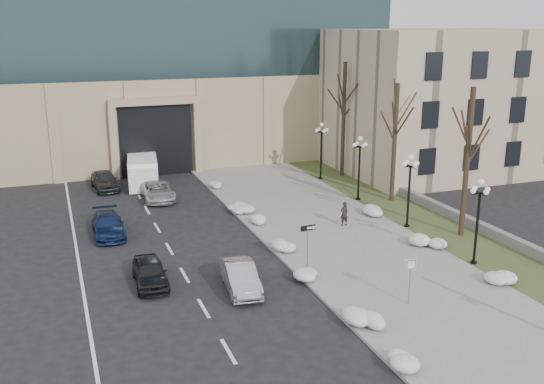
{
  "coord_description": "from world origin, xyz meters",
  "views": [
    {
      "loc": [
        -12.27,
        -18.53,
        12.43
      ],
      "look_at": [
        -1.12,
        11.59,
        3.5
      ],
      "focal_mm": 40.0,
      "sensor_mm": 36.0,
      "label": 1
    }
  ],
  "objects_px": {
    "box_truck": "(143,172)",
    "lamppost_d": "(321,143)",
    "pedestrian": "(344,214)",
    "keep_sign": "(410,272)",
    "lamppost_b": "(410,181)",
    "one_way_sign": "(311,233)",
    "car_a": "(150,272)",
    "lamppost_a": "(478,210)",
    "car_b": "(240,277)",
    "car_e": "(105,180)",
    "car_c": "(108,225)",
    "car_d": "(158,191)",
    "lamppost_c": "(359,160)"
  },
  "relations": [
    {
      "from": "lamppost_b",
      "to": "car_b",
      "type": "bearing_deg",
      "value": -157.63
    },
    {
      "from": "pedestrian",
      "to": "lamppost_d",
      "type": "xyz_separation_m",
      "value": [
        3.67,
        11.48,
        2.18
      ]
    },
    {
      "from": "car_c",
      "to": "lamppost_b",
      "type": "bearing_deg",
      "value": -15.46
    },
    {
      "from": "one_way_sign",
      "to": "lamppost_b",
      "type": "height_order",
      "value": "lamppost_b"
    },
    {
      "from": "car_d",
      "to": "box_truck",
      "type": "xyz_separation_m",
      "value": [
        -0.33,
        4.92,
        0.36
      ]
    },
    {
      "from": "lamppost_a",
      "to": "lamppost_d",
      "type": "height_order",
      "value": "same"
    },
    {
      "from": "box_truck",
      "to": "lamppost_d",
      "type": "bearing_deg",
      "value": -7.5
    },
    {
      "from": "box_truck",
      "to": "lamppost_b",
      "type": "bearing_deg",
      "value": -42.62
    },
    {
      "from": "one_way_sign",
      "to": "keep_sign",
      "type": "xyz_separation_m",
      "value": [
        2.42,
        -5.65,
        -0.3
      ]
    },
    {
      "from": "car_b",
      "to": "pedestrian",
      "type": "xyz_separation_m",
      "value": [
        8.96,
        6.72,
        0.23
      ]
    },
    {
      "from": "car_a",
      "to": "lamppost_a",
      "type": "bearing_deg",
      "value": -9.5
    },
    {
      "from": "pedestrian",
      "to": "car_b",
      "type": "bearing_deg",
      "value": 27.34
    },
    {
      "from": "car_a",
      "to": "one_way_sign",
      "type": "distance_m",
      "value": 8.39
    },
    {
      "from": "lamppost_c",
      "to": "lamppost_d",
      "type": "height_order",
      "value": "same"
    },
    {
      "from": "box_truck",
      "to": "lamppost_a",
      "type": "xyz_separation_m",
      "value": [
        13.93,
        -23.28,
        2.07
      ]
    },
    {
      "from": "car_e",
      "to": "box_truck",
      "type": "distance_m",
      "value": 3.12
    },
    {
      "from": "one_way_sign",
      "to": "lamppost_d",
      "type": "bearing_deg",
      "value": 58.8
    },
    {
      "from": "car_e",
      "to": "lamppost_b",
      "type": "relative_size",
      "value": 0.9
    },
    {
      "from": "keep_sign",
      "to": "lamppost_d",
      "type": "bearing_deg",
      "value": 83.14
    },
    {
      "from": "car_c",
      "to": "car_e",
      "type": "distance_m",
      "value": 11.04
    },
    {
      "from": "pedestrian",
      "to": "box_truck",
      "type": "xyz_separation_m",
      "value": [
        -10.27,
        15.26,
        0.11
      ]
    },
    {
      "from": "one_way_sign",
      "to": "car_b",
      "type": "bearing_deg",
      "value": -167.46
    },
    {
      "from": "lamppost_b",
      "to": "keep_sign",
      "type": "bearing_deg",
      "value": -122.07
    },
    {
      "from": "car_a",
      "to": "lamppost_c",
      "type": "bearing_deg",
      "value": 32.09
    },
    {
      "from": "keep_sign",
      "to": "lamppost_a",
      "type": "height_order",
      "value": "lamppost_a"
    },
    {
      "from": "car_d",
      "to": "lamppost_d",
      "type": "height_order",
      "value": "lamppost_d"
    },
    {
      "from": "car_e",
      "to": "box_truck",
      "type": "relative_size",
      "value": 0.63
    },
    {
      "from": "pedestrian",
      "to": "car_c",
      "type": "bearing_deg",
      "value": -23.76
    },
    {
      "from": "one_way_sign",
      "to": "car_d",
      "type": "bearing_deg",
      "value": 103.6
    },
    {
      "from": "pedestrian",
      "to": "lamppost_d",
      "type": "height_order",
      "value": "lamppost_d"
    },
    {
      "from": "keep_sign",
      "to": "lamppost_b",
      "type": "relative_size",
      "value": 0.48
    },
    {
      "from": "car_c",
      "to": "lamppost_b",
      "type": "height_order",
      "value": "lamppost_b"
    },
    {
      "from": "box_truck",
      "to": "keep_sign",
      "type": "relative_size",
      "value": 2.97
    },
    {
      "from": "car_c",
      "to": "lamppost_a",
      "type": "distance_m",
      "value": 21.4
    },
    {
      "from": "lamppost_a",
      "to": "car_a",
      "type": "bearing_deg",
      "value": 168.3
    },
    {
      "from": "car_c",
      "to": "keep_sign",
      "type": "xyz_separation_m",
      "value": [
        11.85,
        -14.63,
        1.03
      ]
    },
    {
      "from": "pedestrian",
      "to": "car_e",
      "type": "bearing_deg",
      "value": -57.19
    },
    {
      "from": "lamppost_a",
      "to": "car_b",
      "type": "bearing_deg",
      "value": 174.11
    },
    {
      "from": "car_a",
      "to": "one_way_sign",
      "type": "relative_size",
      "value": 1.59
    },
    {
      "from": "box_truck",
      "to": "lamppost_d",
      "type": "distance_m",
      "value": 14.58
    },
    {
      "from": "pedestrian",
      "to": "box_truck",
      "type": "relative_size",
      "value": 0.23
    },
    {
      "from": "lamppost_d",
      "to": "box_truck",
      "type": "bearing_deg",
      "value": 164.83
    },
    {
      "from": "one_way_sign",
      "to": "keep_sign",
      "type": "relative_size",
      "value": 1.05
    },
    {
      "from": "box_truck",
      "to": "car_d",
      "type": "bearing_deg",
      "value": -78.54
    },
    {
      "from": "keep_sign",
      "to": "lamppost_c",
      "type": "relative_size",
      "value": 0.48
    },
    {
      "from": "car_d",
      "to": "lamppost_b",
      "type": "distance_m",
      "value": 18.22
    },
    {
      "from": "pedestrian",
      "to": "lamppost_a",
      "type": "xyz_separation_m",
      "value": [
        3.67,
        -8.02,
        2.18
      ]
    },
    {
      "from": "one_way_sign",
      "to": "lamppost_a",
      "type": "bearing_deg",
      "value": -22.2
    },
    {
      "from": "car_e",
      "to": "box_truck",
      "type": "xyz_separation_m",
      "value": [
        3.03,
        0.65,
        0.27
      ]
    },
    {
      "from": "car_b",
      "to": "keep_sign",
      "type": "bearing_deg",
      "value": -26.99
    }
  ]
}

